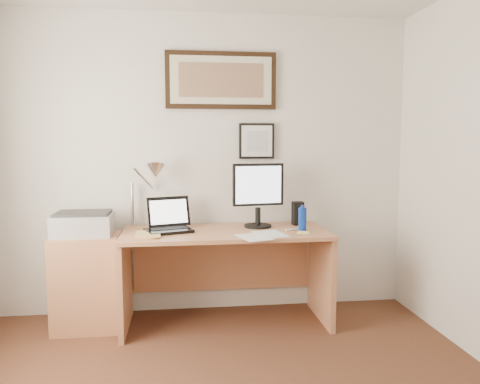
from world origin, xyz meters
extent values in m
cube|color=silver|center=(0.00, 2.00, 1.25)|extent=(3.50, 0.02, 2.50)
cube|color=#B07049|center=(-0.92, 1.68, 0.36)|extent=(0.50, 0.40, 0.73)
cylinder|color=#0B2D9A|center=(0.75, 1.56, 0.84)|extent=(0.06, 0.06, 0.18)
cylinder|color=#0B2D9A|center=(0.75, 1.56, 0.94)|extent=(0.03, 0.03, 0.02)
cube|color=black|center=(0.78, 1.82, 0.85)|extent=(0.09, 0.08, 0.20)
cube|color=white|center=(0.33, 1.35, 0.75)|extent=(0.27, 0.33, 0.00)
cube|color=white|center=(0.47, 1.45, 0.75)|extent=(0.27, 0.34, 0.00)
cube|color=#FFEA78|center=(0.73, 1.45, 0.76)|extent=(0.11, 0.11, 0.01)
cylinder|color=white|center=(0.68, 1.58, 0.76)|extent=(0.14, 0.06, 0.02)
imported|color=#DDBB68|center=(-0.53, 1.50, 0.76)|extent=(0.19, 0.26, 0.02)
cube|color=#B07049|center=(0.15, 1.63, 0.73)|extent=(1.60, 0.70, 0.03)
cube|color=#B07049|center=(-0.63, 1.63, 0.36)|extent=(0.04, 0.65, 0.72)
cube|color=#B07049|center=(0.93, 1.63, 0.36)|extent=(0.04, 0.65, 0.72)
cube|color=#B07049|center=(0.15, 1.96, 0.45)|extent=(1.50, 0.03, 0.55)
cube|color=black|center=(-0.29, 1.63, 0.76)|extent=(0.40, 0.33, 0.02)
cube|color=black|center=(-0.29, 1.66, 0.78)|extent=(0.31, 0.21, 0.00)
cube|color=black|center=(-0.29, 1.77, 0.89)|extent=(0.35, 0.18, 0.23)
cube|color=white|center=(-0.29, 1.76, 0.89)|extent=(0.30, 0.14, 0.18)
cylinder|color=black|center=(0.43, 1.76, 0.76)|extent=(0.22, 0.22, 0.02)
cylinder|color=black|center=(0.43, 1.76, 0.84)|extent=(0.04, 0.04, 0.14)
cube|color=black|center=(0.43, 1.75, 1.10)|extent=(0.42, 0.09, 0.34)
cube|color=white|center=(0.43, 1.73, 1.10)|extent=(0.38, 0.06, 0.30)
cube|color=#A4A4A7|center=(-0.94, 1.71, 0.81)|extent=(0.44, 0.34, 0.16)
cube|color=#2F2F2F|center=(-0.94, 1.71, 0.90)|extent=(0.40, 0.30, 0.02)
cylinder|color=silver|center=(-0.59, 1.92, 0.93)|extent=(0.02, 0.02, 0.36)
cylinder|color=silver|center=(-0.49, 1.86, 1.15)|extent=(0.15, 0.23, 0.19)
cone|color=silver|center=(-0.39, 1.80, 1.21)|extent=(0.16, 0.18, 0.15)
cube|color=black|center=(0.15, 1.98, 1.95)|extent=(0.92, 0.03, 0.47)
cube|color=beige|center=(0.15, 1.96, 1.95)|extent=(0.84, 0.01, 0.39)
cube|color=brown|center=(0.15, 1.95, 1.95)|extent=(0.70, 0.00, 0.28)
cube|color=black|center=(0.45, 1.98, 1.45)|extent=(0.30, 0.02, 0.30)
cube|color=white|center=(0.45, 1.96, 1.45)|extent=(0.26, 0.00, 0.26)
cube|color=#B2B7BC|center=(0.45, 1.96, 1.45)|extent=(0.17, 0.00, 0.17)
camera|label=1|loc=(-0.19, -1.96, 1.45)|focal=35.00mm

